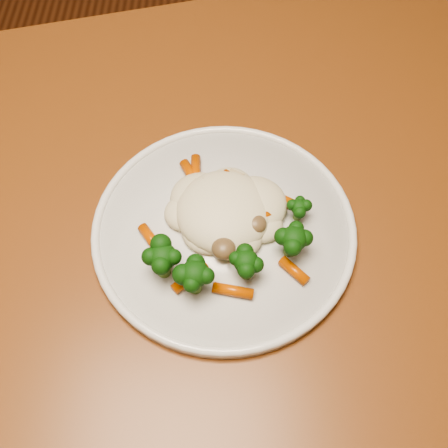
{
  "coord_description": "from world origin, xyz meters",
  "views": [
    {
      "loc": [
        0.14,
        -0.61,
        1.31
      ],
      "look_at": [
        0.14,
        -0.27,
        0.77
      ],
      "focal_mm": 45.0,
      "sensor_mm": 36.0,
      "label": 1
    }
  ],
  "objects": [
    {
      "name": "dining_table",
      "position": [
        0.2,
        -0.26,
        0.66
      ],
      "size": [
        1.44,
        1.14,
        0.75
      ],
      "rotation": [
        0.0,
        0.0,
        0.26
      ],
      "color": "brown",
      "rests_on": "ground"
    },
    {
      "name": "plate",
      "position": [
        0.14,
        -0.27,
        0.76
      ],
      "size": [
        0.3,
        0.3,
        0.01
      ],
      "primitive_type": "cylinder",
      "color": "silver",
      "rests_on": "dining_table"
    },
    {
      "name": "meal",
      "position": [
        0.14,
        -0.28,
        0.78
      ],
      "size": [
        0.2,
        0.2,
        0.05
      ],
      "color": "beige",
      "rests_on": "plate"
    }
  ]
}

